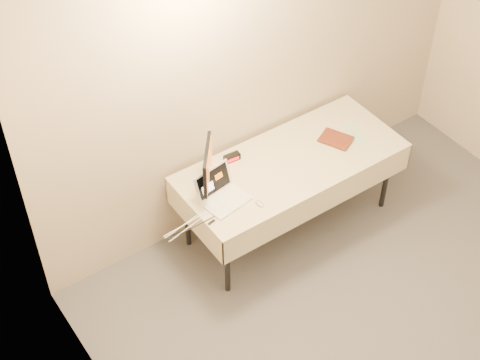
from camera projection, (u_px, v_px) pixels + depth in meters
back_wall at (260, 70)px, 5.69m from camera, size 4.00×0.10×2.70m
table at (291, 167)px, 5.88m from camera, size 1.86×0.81×0.74m
laptop at (221, 193)px, 5.50m from camera, size 0.37×0.34×0.23m
monitor at (208, 167)px, 5.43m from camera, size 0.27×0.34×0.42m
book at (332, 135)px, 5.87m from camera, size 0.18×0.10×0.25m
alarm_clock at (232, 157)px, 5.83m from camera, size 0.14×0.07×0.06m
clicker at (259, 203)px, 5.49m from camera, size 0.05×0.09×0.02m
paper_form at (355, 133)px, 6.08m from camera, size 0.16×0.30×0.00m
usb_dongle at (211, 222)px, 5.36m from camera, size 0.06×0.03×0.01m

